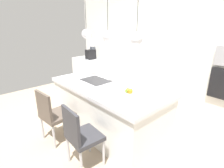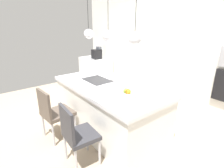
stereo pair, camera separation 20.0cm
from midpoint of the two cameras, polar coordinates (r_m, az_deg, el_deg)
floor at (r=3.58m, az=0.63°, el=-14.01°), size 6.60×6.60×0.00m
back_wall at (r=4.28m, az=18.48°, el=9.39°), size 6.00×0.10×2.60m
kitchen_island at (r=3.35m, az=0.66°, el=-7.57°), size 2.18×1.09×0.89m
sink_basin at (r=3.45m, az=-3.11°, el=1.15°), size 0.56×0.40×0.02m
faucet at (r=3.53m, az=-0.32°, el=4.09°), size 0.02×0.17×0.22m
fruit_bowl at (r=2.69m, az=7.12°, el=-3.24°), size 0.26×0.26×0.15m
side_counter at (r=5.89m, az=-4.24°, el=4.04°), size 1.10×0.60×0.83m
coffee_machine at (r=5.69m, az=-3.83°, el=9.47°), size 0.20×0.35×0.38m
chair_near at (r=3.22m, az=-16.24°, el=-8.35°), size 0.49×0.51×0.92m
chair_middle at (r=2.57m, az=-8.94°, el=-15.09°), size 0.47×0.44×0.93m
pendant_light_left at (r=3.49m, az=-5.69°, el=15.50°), size 0.18×0.18×0.78m
pendant_light_center at (r=3.00m, az=0.76°, el=14.97°), size 0.18×0.18×0.78m
pendant_light_right at (r=2.56m, az=9.50°, el=13.97°), size 0.18×0.18×0.78m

